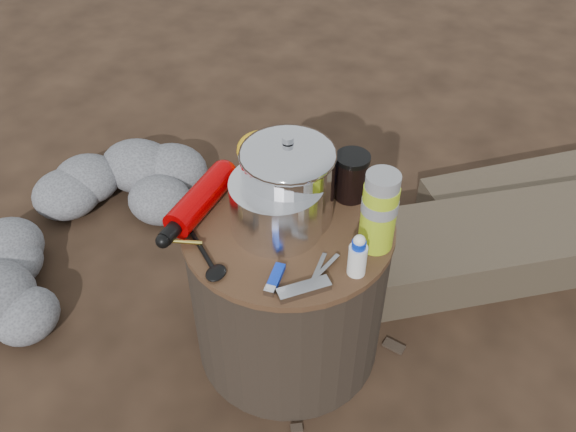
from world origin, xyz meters
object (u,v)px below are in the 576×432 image
at_px(travel_mug, 351,177).
at_px(log_main, 528,240).
at_px(stump, 288,288).
at_px(camping_pot, 288,180).
at_px(fuel_bottle, 201,199).
at_px(thermos, 379,212).

bearing_deg(travel_mug, log_main, 47.66).
xyz_separation_m(stump, log_main, (0.52, 0.63, -0.15)).
xyz_separation_m(stump, camping_pot, (-0.01, 0.03, 0.33)).
bearing_deg(camping_pot, stump, -62.72).
bearing_deg(log_main, camping_pot, -80.68).
xyz_separation_m(stump, fuel_bottle, (-0.20, -0.05, 0.26)).
bearing_deg(stump, travel_mug, 60.56).
xyz_separation_m(log_main, thermos, (-0.32, -0.60, 0.48)).
relative_size(camping_pot, fuel_bottle, 0.75).
relative_size(stump, log_main, 0.27).
bearing_deg(travel_mug, camping_pot, -128.67).
distance_m(stump, travel_mug, 0.34).
xyz_separation_m(camping_pot, thermos, (0.22, 0.00, -0.01)).
relative_size(log_main, fuel_bottle, 6.60).
xyz_separation_m(fuel_bottle, travel_mug, (0.29, 0.21, 0.03)).
height_order(camping_pot, thermos, camping_pot).
bearing_deg(fuel_bottle, thermos, 9.76).
height_order(camping_pot, fuel_bottle, camping_pot).
height_order(thermos, travel_mug, thermos).
xyz_separation_m(log_main, fuel_bottle, (-0.73, -0.68, 0.41)).
xyz_separation_m(camping_pot, travel_mug, (0.10, 0.13, -0.05)).
bearing_deg(camping_pot, travel_mug, 51.33).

